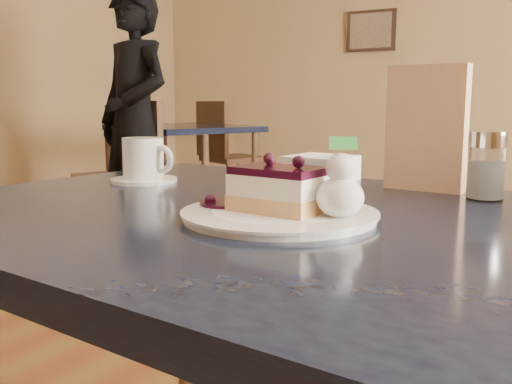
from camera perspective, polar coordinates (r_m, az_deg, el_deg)
The scene contains 11 objects.
main_table at distance 0.90m, azimuth 4.26°, elevation -7.48°, with size 1.40×1.02×0.82m.
dessert_plate at distance 0.84m, azimuth 2.36°, elevation -2.33°, with size 0.28×0.28×0.01m, color white.
cheesecake_slice at distance 0.83m, azimuth 2.38°, elevation 0.26°, with size 0.14×0.11×0.07m.
whipped_cream at distance 0.79m, azimuth 8.40°, elevation -0.50°, with size 0.07×0.07×0.06m.
berry_sauce at distance 0.89m, azimuth -2.84°, elevation -1.12°, with size 0.09×0.09×0.01m, color black.
coffee_set at distance 1.25m, azimuth -11.10°, elevation 2.94°, with size 0.15×0.14×0.10m.
menu_card at distance 1.15m, azimuth 16.63°, elevation 6.10°, with size 0.15×0.03×0.24m, color #FFF5C4.
sugar_shaker at distance 1.08m, azimuth 22.07°, elevation 2.53°, with size 0.07×0.07×0.12m.
napkin_stack at distance 1.26m, azimuth 6.48°, elevation 2.39°, with size 0.13×0.13×0.05m, color white.
bg_table_far_left at distance 4.61m, azimuth -7.21°, elevation -2.55°, with size 1.34×1.97×1.31m.
patron at distance 3.92m, azimuth -12.02°, elevation 7.00°, with size 0.63×0.42×1.74m, color black.
Camera 1 is at (0.39, -0.72, 0.99)m, focal length 40.00 mm.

